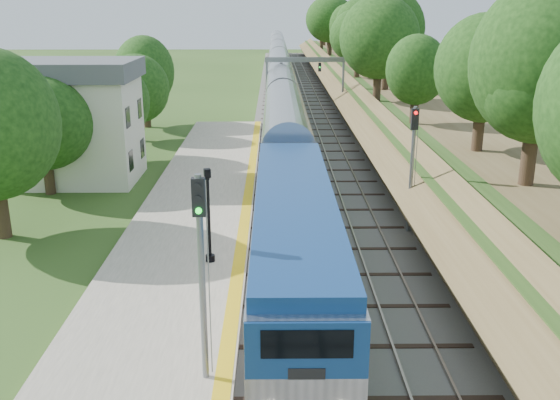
{
  "coord_description": "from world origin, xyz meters",
  "views": [
    {
      "loc": [
        -0.77,
        -10.95,
        11.39
      ],
      "look_at": [
        -0.5,
        16.41,
        2.8
      ],
      "focal_mm": 40.0,
      "sensor_mm": 36.0,
      "label": 1
    }
  ],
  "objects_px": {
    "signal_gantry": "(305,71)",
    "signal_farside": "(412,157)",
    "lamppost_far": "(209,221)",
    "signal_platform": "(201,257)",
    "station_building": "(74,120)",
    "train": "(280,77)"
  },
  "relations": [
    {
      "from": "signal_gantry",
      "to": "lamppost_far",
      "type": "height_order",
      "value": "signal_gantry"
    },
    {
      "from": "station_building",
      "to": "signal_gantry",
      "type": "xyz_separation_m",
      "value": [
        16.47,
        24.99,
        0.73
      ]
    },
    {
      "from": "station_building",
      "to": "signal_farside",
      "type": "distance_m",
      "value": 22.74
    },
    {
      "from": "station_building",
      "to": "signal_farside",
      "type": "bearing_deg",
      "value": -27.37
    },
    {
      "from": "station_building",
      "to": "signal_farside",
      "type": "relative_size",
      "value": 1.32
    },
    {
      "from": "signal_gantry",
      "to": "signal_farside",
      "type": "bearing_deg",
      "value": -84.0
    },
    {
      "from": "signal_farside",
      "to": "signal_gantry",
      "type": "bearing_deg",
      "value": 96.0
    },
    {
      "from": "train",
      "to": "signal_platform",
      "type": "distance_m",
      "value": 66.25
    },
    {
      "from": "station_building",
      "to": "lamppost_far",
      "type": "bearing_deg",
      "value": -55.41
    },
    {
      "from": "signal_gantry",
      "to": "signal_farside",
      "type": "height_order",
      "value": "signal_farside"
    },
    {
      "from": "train",
      "to": "signal_farside",
      "type": "xyz_separation_m",
      "value": [
        6.2,
        -52.47,
        1.82
      ]
    },
    {
      "from": "signal_platform",
      "to": "signal_farside",
      "type": "bearing_deg",
      "value": 56.36
    },
    {
      "from": "lamppost_far",
      "to": "signal_platform",
      "type": "xyz_separation_m",
      "value": [
        0.75,
        -9.13,
        2.08
      ]
    },
    {
      "from": "station_building",
      "to": "lamppost_far",
      "type": "xyz_separation_m",
      "value": [
        10.35,
        -15.01,
        -1.8
      ]
    },
    {
      "from": "station_building",
      "to": "lamppost_far",
      "type": "distance_m",
      "value": 18.32
    },
    {
      "from": "train",
      "to": "signal_farside",
      "type": "relative_size",
      "value": 21.85
    },
    {
      "from": "station_building",
      "to": "signal_gantry",
      "type": "height_order",
      "value": "station_building"
    },
    {
      "from": "train",
      "to": "lamppost_far",
      "type": "distance_m",
      "value": 57.14
    },
    {
      "from": "train",
      "to": "signal_platform",
      "type": "relative_size",
      "value": 21.87
    },
    {
      "from": "signal_platform",
      "to": "station_building",
      "type": "bearing_deg",
      "value": 114.69
    },
    {
      "from": "signal_platform",
      "to": "lamppost_far",
      "type": "bearing_deg",
      "value": 94.68
    },
    {
      "from": "station_building",
      "to": "signal_gantry",
      "type": "relative_size",
      "value": 1.02
    }
  ]
}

